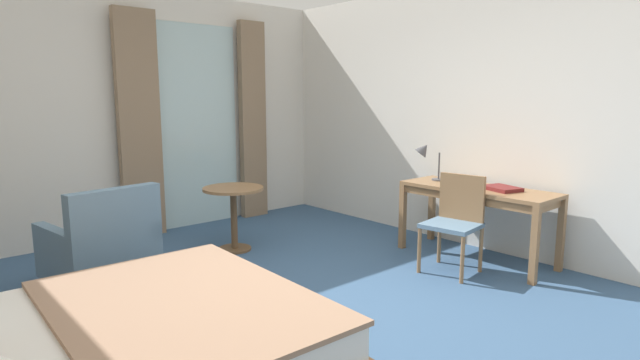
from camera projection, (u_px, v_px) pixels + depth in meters
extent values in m
cube|color=#38567A|center=(296.00, 318.00, 3.89)|extent=(5.74, 6.63, 0.10)
cube|color=silver|center=(131.00, 114.00, 5.91)|extent=(5.34, 0.12, 2.84)
cube|color=silver|center=(489.00, 116.00, 5.35)|extent=(0.12, 6.23, 2.84)
cube|color=silver|center=(197.00, 126.00, 6.39)|extent=(1.11, 0.02, 2.50)
cube|color=#897056|center=(139.00, 126.00, 5.80)|extent=(0.48, 0.10, 2.59)
cube|color=#897056|center=(253.00, 121.00, 6.82)|extent=(0.37, 0.10, 2.59)
cube|color=white|center=(125.00, 337.00, 2.75)|extent=(2.01, 1.83, 0.20)
cube|color=#99755B|center=(182.00, 302.00, 2.94)|extent=(1.38, 1.85, 0.03)
cube|color=olive|center=(478.00, 189.00, 5.04)|extent=(0.59, 1.52, 0.04)
cube|color=olive|center=(478.00, 195.00, 5.05)|extent=(0.54, 1.44, 0.08)
cube|color=olive|center=(561.00, 235.00, 4.74)|extent=(0.06, 0.06, 0.70)
cube|color=olive|center=(432.00, 209.00, 5.81)|extent=(0.06, 0.06, 0.70)
cube|color=olive|center=(535.00, 246.00, 4.40)|extent=(0.06, 0.06, 0.70)
cube|color=olive|center=(403.00, 216.00, 5.47)|extent=(0.06, 0.06, 0.70)
cube|color=slate|center=(451.00, 226.00, 4.69)|extent=(0.49, 0.52, 0.04)
cube|color=olive|center=(462.00, 197.00, 4.80)|extent=(0.10, 0.44, 0.44)
cylinder|color=olive|center=(419.00, 250.00, 4.72)|extent=(0.04, 0.04, 0.43)
cylinder|color=olive|center=(462.00, 260.00, 4.44)|extent=(0.04, 0.04, 0.43)
cylinder|color=olive|center=(439.00, 241.00, 5.01)|extent=(0.04, 0.04, 0.43)
cylinder|color=olive|center=(481.00, 250.00, 4.74)|extent=(0.04, 0.04, 0.43)
cylinder|color=#4C4C51|center=(438.00, 180.00, 5.45)|extent=(0.14, 0.14, 0.02)
cylinder|color=#4C4C51|center=(439.00, 166.00, 5.42)|extent=(0.02, 0.02, 0.28)
cone|color=#4C4C51|center=(424.00, 149.00, 5.40)|extent=(0.21, 0.19, 0.22)
cube|color=maroon|center=(502.00, 188.00, 4.87)|extent=(0.33, 0.38, 0.04)
cube|color=slate|center=(100.00, 257.00, 4.39)|extent=(0.86, 0.86, 0.31)
cube|color=slate|center=(115.00, 218.00, 4.11)|extent=(0.78, 0.23, 0.49)
cube|color=slate|center=(134.00, 224.00, 4.60)|extent=(0.21, 0.77, 0.16)
cube|color=slate|center=(57.00, 239.00, 4.10)|extent=(0.21, 0.77, 0.16)
cylinder|color=#4C3D2D|center=(118.00, 263.00, 4.87)|extent=(0.04, 0.04, 0.10)
cylinder|color=#4C3D2D|center=(47.00, 281.00, 4.38)|extent=(0.04, 0.04, 0.10)
cylinder|color=#4C3D2D|center=(155.00, 278.00, 4.45)|extent=(0.04, 0.04, 0.10)
cylinder|color=#4C3D2D|center=(81.00, 301.00, 3.97)|extent=(0.04, 0.04, 0.10)
cylinder|color=olive|center=(233.00, 189.00, 5.34)|extent=(0.64, 0.64, 0.03)
cylinder|color=brown|center=(234.00, 220.00, 5.40)|extent=(0.07, 0.07, 0.65)
cylinder|color=brown|center=(235.00, 249.00, 5.45)|extent=(0.35, 0.35, 0.02)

